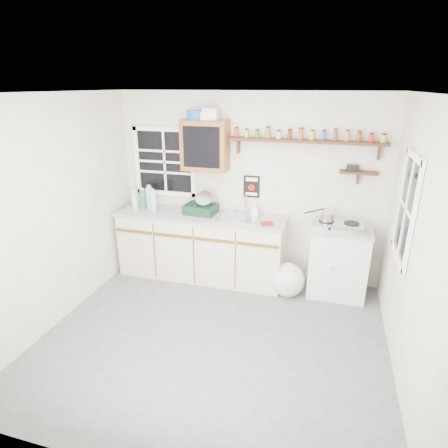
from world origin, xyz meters
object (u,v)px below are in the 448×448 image
(right_cabinet, at_px, (338,261))
(dish_rack, at_px, (202,206))
(main_cabinet, at_px, (201,246))
(hotplate, at_px, (339,225))
(spice_shelf, at_px, (306,140))
(upper_cabinet, at_px, (205,145))

(right_cabinet, height_order, dish_rack, dish_rack)
(main_cabinet, relative_size, hotplate, 3.68)
(right_cabinet, relative_size, spice_shelf, 0.48)
(upper_cabinet, height_order, spice_shelf, upper_cabinet)
(right_cabinet, xyz_separation_m, upper_cabinet, (-1.80, 0.12, 1.37))
(upper_cabinet, distance_m, spice_shelf, 1.28)
(main_cabinet, height_order, spice_shelf, spice_shelf)
(main_cabinet, distance_m, dish_rack, 0.56)
(main_cabinet, distance_m, spice_shelf, 1.98)
(right_cabinet, height_order, spice_shelf, spice_shelf)
(dish_rack, bearing_deg, upper_cabinet, 80.22)
(dish_rack, height_order, hotplate, dish_rack)
(spice_shelf, height_order, hotplate, spice_shelf)
(upper_cabinet, bearing_deg, right_cabinet, -3.76)
(right_cabinet, bearing_deg, dish_rack, 179.44)
(dish_rack, bearing_deg, main_cabinet, -91.73)
(main_cabinet, distance_m, right_cabinet, 1.84)
(right_cabinet, distance_m, spice_shelf, 1.58)
(dish_rack, xyz_separation_m, hotplate, (1.79, -0.04, -0.07))
(spice_shelf, bearing_deg, upper_cabinet, -176.90)
(upper_cabinet, bearing_deg, hotplate, -4.50)
(right_cabinet, bearing_deg, upper_cabinet, 176.24)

